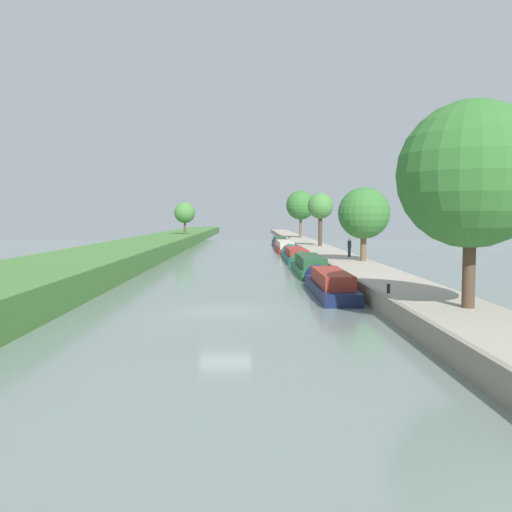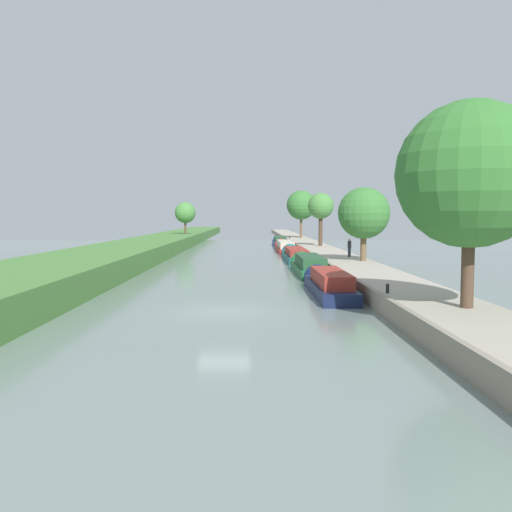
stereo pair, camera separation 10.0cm
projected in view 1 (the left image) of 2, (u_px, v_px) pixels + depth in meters
ground_plane at (225, 312)px, 26.15m from camera, size 160.00×160.00×0.00m
right_towpath at (422, 302)px, 26.23m from camera, size 3.95×260.00×0.91m
stone_quay at (378, 301)px, 26.21m from camera, size 0.25×260.00×0.96m
narrowboat_navy at (328, 284)px, 32.38m from camera, size 1.98×10.62×2.06m
narrowboat_green at (308, 265)px, 44.60m from camera, size 2.17×11.99×2.19m
narrowboat_teal at (295, 255)px, 57.70m from camera, size 2.19×14.06×2.08m
narrowboat_red at (284, 247)px, 73.26m from camera, size 2.17×15.00×2.12m
narrowboat_blue at (279, 242)px, 86.50m from camera, size 1.98×10.58×1.97m
tree_rightbank_near at (472, 175)px, 21.46m from camera, size 5.84×5.84×8.23m
tree_rightbank_midnear at (364, 213)px, 44.76m from camera, size 4.26×4.26×6.08m
tree_rightbank_midfar at (320, 207)px, 67.91m from camera, size 3.22×3.22×6.61m
tree_rightbank_far at (301, 205)px, 94.24m from camera, size 5.06×5.06×8.19m
tree_leftbank_downstream at (185, 213)px, 91.41m from camera, size 3.53×3.53×5.36m
person_walking at (349, 247)px, 49.41m from camera, size 0.34×0.34×1.66m
mooring_bollard_near at (388, 289)px, 25.94m from camera, size 0.16×0.16×0.45m
mooring_bollard_far at (289, 237)px, 90.86m from camera, size 0.16×0.16×0.45m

